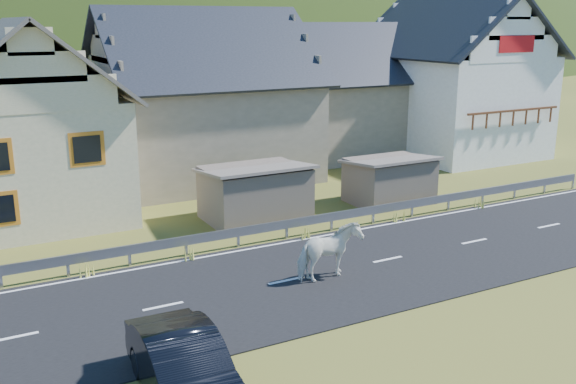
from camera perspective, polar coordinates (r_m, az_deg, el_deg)
ground at (r=22.55m, az=8.84°, el=-6.04°), size 160.00×160.00×0.00m
road at (r=22.55m, az=8.84°, el=-5.99°), size 60.00×7.00×0.04m
lane_markings at (r=22.54m, az=8.85°, el=-5.93°), size 60.00×6.60×0.01m
guardrail at (r=25.23m, az=3.90°, el=-2.25°), size 28.10×0.09×0.75m
shed_left at (r=26.55m, az=-2.97°, el=-0.16°), size 4.30×3.30×2.40m
shed_right at (r=29.43m, az=8.99°, el=0.98°), size 3.80×2.90×2.20m
house_cream at (r=29.10m, az=-22.42°, el=6.62°), size 7.80×9.80×8.30m
house_stone_a at (r=34.03m, az=-7.68°, el=9.13°), size 10.80×9.80×8.90m
house_stone_b at (r=40.35m, az=4.89°, el=9.53°), size 9.80×8.80×8.10m
house_white at (r=41.56m, az=14.31°, el=10.43°), size 8.80×10.80×9.70m
mountain at (r=199.52m, az=-22.76°, el=5.73°), size 440.00×280.00×260.00m
horse at (r=20.39m, az=3.67°, el=-5.36°), size 1.22×2.24×1.81m
car at (r=14.48m, az=-9.15°, el=-15.31°), size 1.78×4.69×1.53m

